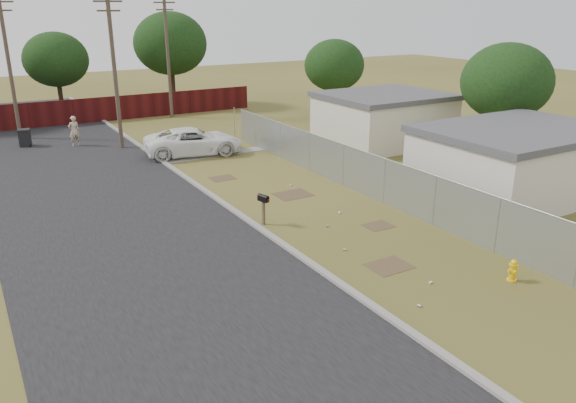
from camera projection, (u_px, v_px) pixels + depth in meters
ground at (324, 216)px, 23.02m from camera, size 120.00×120.00×0.00m
street at (109, 189)px, 26.31m from camera, size 15.10×60.00×0.12m
chainlink_fence at (370, 180)px, 25.09m from camera, size 0.10×27.06×2.02m
privacy_fence at (59, 113)px, 40.16m from camera, size 30.00×0.12×1.80m
utility_poles at (101, 62)px, 36.51m from camera, size 12.60×8.24×9.00m
houses at (443, 137)px, 29.72m from camera, size 9.30×17.24×3.10m
horizon_trees at (155, 57)px, 41.04m from camera, size 33.32×31.94×7.78m
fire_hydrant at (513, 271)px, 17.46m from camera, size 0.38×0.38×0.76m
mailbox at (263, 201)px, 21.79m from camera, size 0.31×0.54×1.24m
pickup_truck at (194, 141)px, 32.28m from camera, size 5.97×3.55×1.56m
pedestrian at (74, 131)px, 34.30m from camera, size 0.74×0.54×1.85m
trash_bin at (25, 138)px, 34.25m from camera, size 0.84×0.91×1.07m
scattered_litter at (351, 236)px, 20.86m from camera, size 2.82×11.85×0.07m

